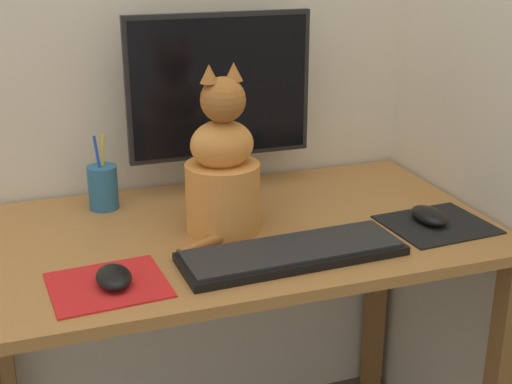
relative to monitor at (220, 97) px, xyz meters
The scene contains 9 objects.
desk 0.43m from the monitor, 99.56° to the right, with size 1.16×0.66×0.74m.
monitor is the anchor object (origin of this frame).
keyboard 0.49m from the monitor, 86.63° to the right, with size 0.47×0.17×0.02m.
mousepad_left 0.60m from the monitor, 129.62° to the right, with size 0.23×0.20×0.00m.
mousepad_right 0.60m from the monitor, 42.91° to the right, with size 0.24×0.22×0.00m.
computer_mouse_left 0.59m from the monitor, 128.42° to the right, with size 0.07×0.10×0.03m.
computer_mouse_right 0.58m from the monitor, 42.59° to the right, with size 0.07×0.11×0.03m.
cat 0.27m from the monitor, 105.77° to the right, with size 0.23×0.22×0.38m.
pen_cup 0.36m from the monitor, behind, with size 0.07×0.07×0.18m.
Camera 1 is at (-0.44, -1.42, 1.38)m, focal length 50.00 mm.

